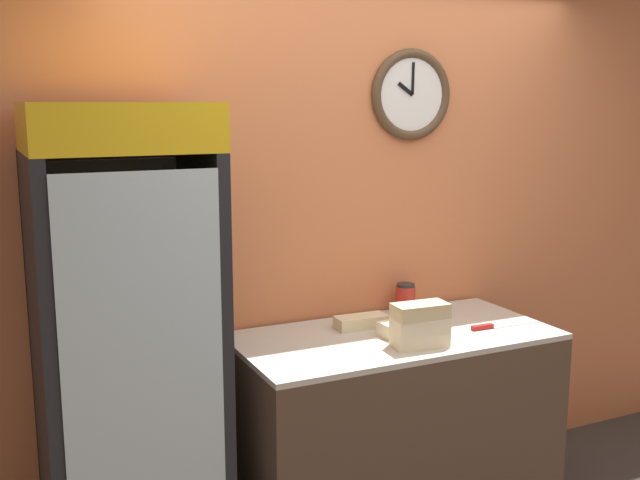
{
  "coord_description": "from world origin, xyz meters",
  "views": [
    {
      "loc": [
        -1.72,
        -1.92,
        1.95
      ],
      "look_at": [
        -0.36,
        0.94,
        1.37
      ],
      "focal_mm": 42.0,
      "sensor_mm": 36.0,
      "label": 1
    }
  ],
  "objects_px": {
    "sandwich_stack_bottom": "(421,339)",
    "sandwich_stack_top": "(421,311)",
    "beverage_cooler": "(124,332)",
    "condiment_jar": "(405,298)",
    "sandwich_flat_left": "(361,322)",
    "chefs_knife": "(495,326)",
    "sandwich_flat_right": "(404,328)",
    "sandwich_stack_middle": "(421,325)"
  },
  "relations": [
    {
      "from": "sandwich_stack_bottom",
      "to": "sandwich_stack_top",
      "type": "distance_m",
      "value": 0.13
    },
    {
      "from": "beverage_cooler",
      "to": "sandwich_stack_top",
      "type": "bearing_deg",
      "value": -13.67
    },
    {
      "from": "sandwich_stack_bottom",
      "to": "condiment_jar",
      "type": "distance_m",
      "value": 0.54
    },
    {
      "from": "sandwich_stack_bottom",
      "to": "sandwich_flat_left",
      "type": "height_order",
      "value": "sandwich_stack_bottom"
    },
    {
      "from": "sandwich_stack_top",
      "to": "chefs_knife",
      "type": "relative_size",
      "value": 0.68
    },
    {
      "from": "beverage_cooler",
      "to": "sandwich_flat_right",
      "type": "relative_size",
      "value": 8.1
    },
    {
      "from": "sandwich_stack_top",
      "to": "sandwich_flat_right",
      "type": "height_order",
      "value": "sandwich_stack_top"
    },
    {
      "from": "chefs_knife",
      "to": "sandwich_flat_right",
      "type": "bearing_deg",
      "value": 168.39
    },
    {
      "from": "sandwich_stack_top",
      "to": "sandwich_flat_left",
      "type": "distance_m",
      "value": 0.39
    },
    {
      "from": "sandwich_stack_bottom",
      "to": "sandwich_flat_left",
      "type": "bearing_deg",
      "value": 106.7
    },
    {
      "from": "sandwich_flat_left",
      "to": "condiment_jar",
      "type": "relative_size",
      "value": 1.69
    },
    {
      "from": "sandwich_stack_middle",
      "to": "sandwich_stack_top",
      "type": "distance_m",
      "value": 0.06
    },
    {
      "from": "sandwich_flat_left",
      "to": "condiment_jar",
      "type": "height_order",
      "value": "condiment_jar"
    },
    {
      "from": "beverage_cooler",
      "to": "sandwich_flat_left",
      "type": "relative_size",
      "value": 7.87
    },
    {
      "from": "sandwich_flat_right",
      "to": "chefs_knife",
      "type": "height_order",
      "value": "sandwich_flat_right"
    },
    {
      "from": "beverage_cooler",
      "to": "sandwich_stack_top",
      "type": "xyz_separation_m",
      "value": [
        1.21,
        -0.29,
        0.02
      ]
    },
    {
      "from": "sandwich_stack_top",
      "to": "condiment_jar",
      "type": "relative_size",
      "value": 1.67
    },
    {
      "from": "beverage_cooler",
      "to": "sandwich_flat_left",
      "type": "height_order",
      "value": "beverage_cooler"
    },
    {
      "from": "sandwich_stack_top",
      "to": "sandwich_flat_right",
      "type": "xyz_separation_m",
      "value": [
        0.02,
        0.17,
        -0.13
      ]
    },
    {
      "from": "sandwich_stack_middle",
      "to": "sandwich_flat_right",
      "type": "relative_size",
      "value": 1.04
    },
    {
      "from": "sandwich_stack_middle",
      "to": "condiment_jar",
      "type": "relative_size",
      "value": 1.7
    },
    {
      "from": "sandwich_stack_bottom",
      "to": "sandwich_flat_right",
      "type": "distance_m",
      "value": 0.18
    },
    {
      "from": "beverage_cooler",
      "to": "chefs_knife",
      "type": "distance_m",
      "value": 1.69
    },
    {
      "from": "beverage_cooler",
      "to": "chefs_knife",
      "type": "height_order",
      "value": "beverage_cooler"
    },
    {
      "from": "sandwich_stack_bottom",
      "to": "condiment_jar",
      "type": "bearing_deg",
      "value": 65.25
    },
    {
      "from": "sandwich_stack_bottom",
      "to": "chefs_knife",
      "type": "height_order",
      "value": "sandwich_stack_bottom"
    },
    {
      "from": "sandwich_stack_bottom",
      "to": "sandwich_stack_middle",
      "type": "bearing_deg",
      "value": 0.0
    },
    {
      "from": "sandwich_flat_right",
      "to": "sandwich_flat_left",
      "type": "bearing_deg",
      "value": 126.11
    },
    {
      "from": "sandwich_stack_top",
      "to": "sandwich_flat_left",
      "type": "height_order",
      "value": "sandwich_stack_top"
    },
    {
      "from": "beverage_cooler",
      "to": "condiment_jar",
      "type": "height_order",
      "value": "beverage_cooler"
    },
    {
      "from": "sandwich_flat_left",
      "to": "sandwich_flat_right",
      "type": "height_order",
      "value": "sandwich_flat_right"
    },
    {
      "from": "sandwich_flat_left",
      "to": "condiment_jar",
      "type": "xyz_separation_m",
      "value": [
        0.33,
        0.14,
        0.04
      ]
    },
    {
      "from": "sandwich_stack_middle",
      "to": "sandwich_flat_left",
      "type": "height_order",
      "value": "sandwich_stack_middle"
    },
    {
      "from": "beverage_cooler",
      "to": "sandwich_stack_top",
      "type": "relative_size",
      "value": 7.95
    },
    {
      "from": "sandwich_flat_right",
      "to": "condiment_jar",
      "type": "bearing_deg",
      "value": 57.17
    },
    {
      "from": "beverage_cooler",
      "to": "chefs_knife",
      "type": "relative_size",
      "value": 5.42
    },
    {
      "from": "sandwich_stack_top",
      "to": "sandwich_flat_right",
      "type": "relative_size",
      "value": 1.02
    },
    {
      "from": "condiment_jar",
      "to": "sandwich_flat_left",
      "type": "bearing_deg",
      "value": -156.69
    },
    {
      "from": "sandwich_stack_top",
      "to": "sandwich_flat_right",
      "type": "bearing_deg",
      "value": 82.75
    },
    {
      "from": "sandwich_stack_bottom",
      "to": "sandwich_stack_middle",
      "type": "xyz_separation_m",
      "value": [
        0.0,
        0.0,
        0.06
      ]
    },
    {
      "from": "chefs_knife",
      "to": "sandwich_flat_left",
      "type": "bearing_deg",
      "value": 155.17
    },
    {
      "from": "sandwich_flat_right",
      "to": "beverage_cooler",
      "type": "bearing_deg",
      "value": 174.48
    }
  ]
}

